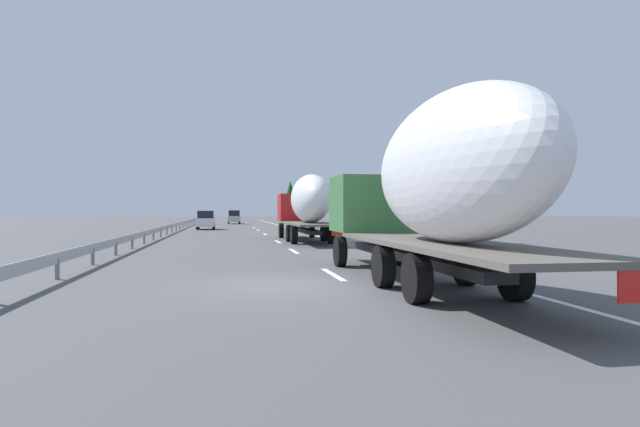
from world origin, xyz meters
name	(u,v)px	position (x,y,z in m)	size (l,w,h in m)	color
ground_plane	(240,230)	(40.00, 0.00, 0.00)	(260.00, 260.00, 0.00)	#4C4C4F
lane_stripe_0	(333,274)	(2.00, -1.80, 0.00)	(3.20, 0.20, 0.01)	white
lane_stripe_1	(294,251)	(11.46, -1.80, 0.00)	(3.20, 0.20, 0.01)	white
lane_stripe_2	(278,242)	(19.39, -1.80, 0.00)	(3.20, 0.20, 0.01)	white
lane_stripe_3	(265,234)	(30.32, -1.80, 0.00)	(3.20, 0.20, 0.01)	white
lane_stripe_4	(258,230)	(40.04, -1.80, 0.00)	(3.20, 0.20, 0.01)	white
lane_stripe_5	(254,228)	(47.78, -1.80, 0.00)	(3.20, 0.20, 0.01)	white
lane_stripe_6	(249,225)	(61.22, -1.80, 0.00)	(3.20, 0.20, 0.01)	white
lane_stripe_7	(249,224)	(62.08, -1.80, 0.00)	(3.20, 0.20, 0.01)	white
lane_stripe_8	(247,223)	(70.03, -1.80, 0.00)	(3.20, 0.20, 0.01)	white
edge_line_right	(289,228)	(45.00, -5.50, 0.00)	(110.00, 0.20, 0.01)	white
truck_lead	(307,204)	(19.24, -3.60, 2.34)	(13.44, 2.55, 4.07)	#B21919
truck_trailing	(432,183)	(-1.41, -3.60, 2.60)	(14.20, 2.55, 4.58)	#387038
car_white_van	(206,220)	(42.68, 3.38, 0.96)	(4.30, 1.82, 1.91)	white
car_silver_hatch	(234,217)	(66.36, 0.16, 0.98)	(4.05, 1.81, 1.98)	#ADB2B7
road_sign	(318,207)	(33.49, -6.70, 2.24)	(0.10, 0.90, 3.24)	gray
tree_0	(437,179)	(18.08, -11.64, 3.93)	(2.50, 2.50, 6.21)	#472D19
tree_1	(302,198)	(77.58, -11.53, 4.08)	(2.71, 2.71, 6.86)	#472D19
tree_2	(354,193)	(47.53, -13.34, 3.95)	(3.80, 3.80, 6.18)	#472D19
tree_3	(290,198)	(83.18, -10.14, 4.29)	(3.75, 3.75, 7.27)	#472D19
tree_4	(343,197)	(46.44, -11.89, 3.50)	(3.84, 3.84, 5.46)	#472D19
guardrail_median	(180,224)	(43.00, 6.00, 0.58)	(94.00, 0.10, 0.76)	#9EA0A5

